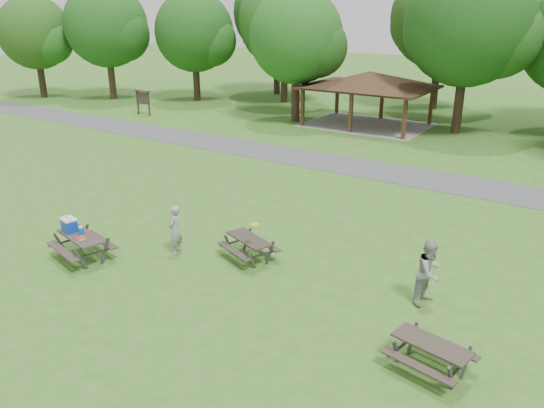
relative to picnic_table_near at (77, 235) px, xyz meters
The scene contains 18 objects.
ground 3.77m from the picnic_table_near, 14.78° to the left, with size 160.00×160.00×0.00m, color #33631C.
asphalt_path 15.38m from the picnic_table_near, 76.58° to the left, with size 120.00×3.20×0.02m, color #444447.
pavilion 25.05m from the picnic_table_near, 91.00° to the left, with size 8.60×7.01×3.76m.
notice_board 25.08m from the picnic_table_near, 130.95° to the left, with size 1.60×0.30×1.88m.
tree_row_a 33.89m from the picnic_table_near, 136.67° to the left, with size 7.56×7.20×9.97m.
tree_row_b 32.02m from the picnic_table_near, 123.25° to the left, with size 7.14×6.80×9.28m.
tree_row_c 32.21m from the picnic_table_near, 109.04° to the left, with size 8.19×7.80×10.67m.
tree_row_d 24.58m from the picnic_table_near, 102.85° to the left, with size 6.93×6.60×9.27m.
tree_row_e 27.24m from the picnic_table_near, 77.70° to the left, with size 8.40×8.00×11.02m.
tree_deep_a 36.58m from the picnic_table_near, 111.73° to the left, with size 8.40×8.00×11.38m.
tree_deep_b 34.55m from the picnic_table_near, 87.20° to the left, with size 8.40×8.00×11.13m.
tree_flank_left 36.64m from the picnic_table_near, 146.67° to the left, with size 6.72×6.40×8.93m.
picnic_table_near is the anchor object (origin of this frame).
picnic_table_middle 5.75m from the picnic_table_near, 31.97° to the left, with size 2.18×1.98×0.77m.
picnic_table_far 11.82m from the picnic_table_near, ahead, with size 2.03×1.75×0.78m.
frisbee_in_flight 6.07m from the picnic_table_near, 25.15° to the left, with size 0.36×0.36×0.02m.
frisbee_thrower 3.24m from the picnic_table_near, 38.78° to the left, with size 0.63×0.41×1.73m, color gray.
frisbee_catcher 11.35m from the picnic_table_near, 18.13° to the left, with size 0.94×0.73×1.93m, color gray.
Camera 1 is at (10.75, -10.98, 8.02)m, focal length 35.00 mm.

